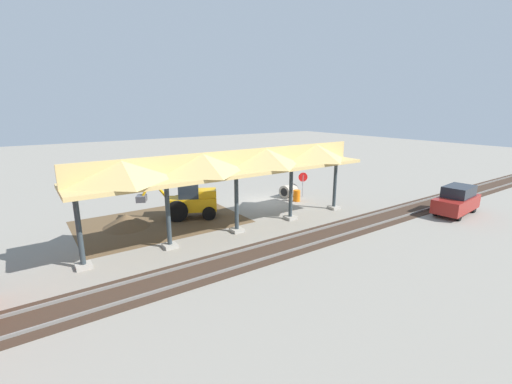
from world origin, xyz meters
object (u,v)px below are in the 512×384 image
Objects in this scene: stop_sign at (303,180)px; concrete_pipe at (289,191)px; backhoe at (190,200)px; traffic_barrel at (297,196)px; distant_parked_car at (457,200)px.

stop_sign is 1.36× the size of concrete_pipe.
backhoe reaches higher than concrete_pipe.
concrete_pipe is at bearing -32.17° from stop_sign.
traffic_barrel is (0.34, 1.39, -0.08)m from concrete_pipe.
distant_parked_car reaches higher than concrete_pipe.
stop_sign is 11.13m from distant_parked_car.
stop_sign is 1.49m from concrete_pipe.
traffic_barrel is at bearing 30.19° from stop_sign.
backhoe reaches higher than stop_sign.
distant_parked_car is at bearing 127.85° from traffic_barrel.
distant_parked_car is (-5.56, 9.63, -0.48)m from stop_sign.
concrete_pipe is at bearing -103.76° from traffic_barrel.
distant_parked_car is at bearing 120.00° from stop_sign.
backhoe is 9.04m from concrete_pipe.
backhoe is at bearing -32.21° from distant_parked_car.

